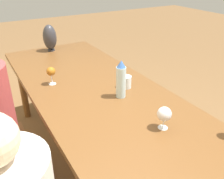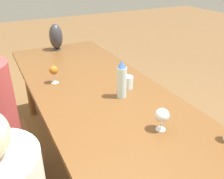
% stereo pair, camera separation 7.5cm
% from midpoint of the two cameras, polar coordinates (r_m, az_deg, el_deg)
% --- Properties ---
extents(dining_table, '(3.09, 0.91, 0.74)m').
position_cam_midpoint_polar(dining_table, '(1.63, 3.07, -6.63)').
color(dining_table, brown).
rests_on(dining_table, ground_plane).
extents(water_bottle, '(0.07, 0.07, 0.27)m').
position_cam_midpoint_polar(water_bottle, '(1.69, 3.48, 2.22)').
color(water_bottle, '#ADCCD6').
rests_on(water_bottle, dining_table).
extents(water_tumbler, '(0.08, 0.08, 0.09)m').
position_cam_midpoint_polar(water_tumbler, '(1.86, 4.77, 1.66)').
color(water_tumbler, silver).
rests_on(water_tumbler, dining_table).
extents(vase, '(0.14, 0.14, 0.28)m').
position_cam_midpoint_polar(vase, '(2.74, -11.92, 11.73)').
color(vase, '#2D2D33').
rests_on(vase, dining_table).
extents(wine_glass_0, '(0.08, 0.08, 0.14)m').
position_cam_midpoint_polar(wine_glass_0, '(1.40, 12.87, -5.87)').
color(wine_glass_0, silver).
rests_on(wine_glass_0, dining_table).
extents(wine_glass_4, '(0.07, 0.07, 0.14)m').
position_cam_midpoint_polar(wine_glass_4, '(1.95, -12.13, 4.22)').
color(wine_glass_4, silver).
rests_on(wine_glass_4, dining_table).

